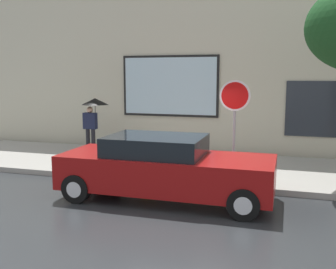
{
  "coord_description": "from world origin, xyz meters",
  "views": [
    {
      "loc": [
        2.49,
        -8.19,
        2.78
      ],
      "look_at": [
        -0.58,
        1.8,
        1.2
      ],
      "focal_mm": 42.05,
      "sensor_mm": 36.0,
      "label": 1
    }
  ],
  "objects": [
    {
      "name": "ground_plane",
      "position": [
        0.0,
        0.0,
        0.0
      ],
      "size": [
        60.0,
        60.0,
        0.0
      ],
      "primitive_type": "plane",
      "color": "#282B2D"
    },
    {
      "name": "sidewalk",
      "position": [
        0.0,
        3.0,
        0.07
      ],
      "size": [
        20.0,
        4.0,
        0.15
      ],
      "primitive_type": "cube",
      "color": "gray",
      "rests_on": "ground"
    },
    {
      "name": "building_facade",
      "position": [
        -0.01,
        5.5,
        3.48
      ],
      "size": [
        20.0,
        0.67,
        7.0
      ],
      "color": "beige",
      "rests_on": "ground"
    },
    {
      "name": "parked_car",
      "position": [
        -0.11,
        0.0,
        0.72
      ],
      "size": [
        4.73,
        1.85,
        1.44
      ],
      "color": "maroon",
      "rests_on": "ground"
    },
    {
      "name": "fire_hydrant",
      "position": [
        -1.17,
        1.67,
        0.53
      ],
      "size": [
        0.3,
        0.44,
        0.77
      ],
      "color": "yellow",
      "rests_on": "sidewalk"
    },
    {
      "name": "pedestrian_with_umbrella",
      "position": [
        -3.91,
        3.92,
        1.6
      ],
      "size": [
        0.91,
        0.91,
        1.85
      ],
      "color": "black",
      "rests_on": "sidewalk"
    },
    {
      "name": "stop_sign",
      "position": [
        1.22,
        1.55,
        1.93
      ],
      "size": [
        0.76,
        0.1,
        2.51
      ],
      "color": "gray",
      "rests_on": "sidewalk"
    }
  ]
}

